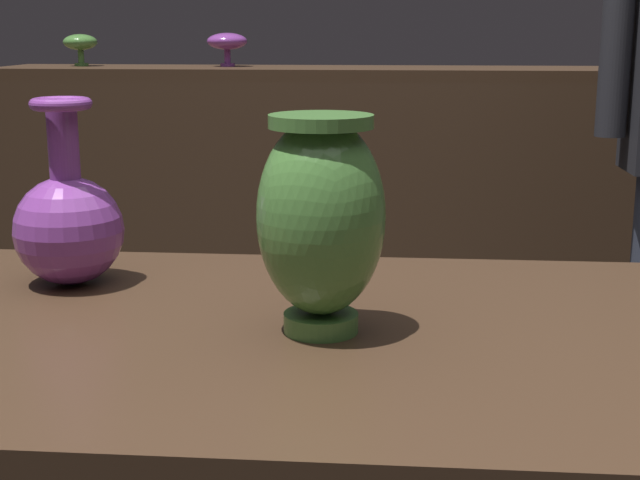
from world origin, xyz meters
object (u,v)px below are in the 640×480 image
object	(u,v)px
vase_centerpiece	(318,217)
shelf_vase_far_left	(80,43)
shelf_vase_left	(227,42)
vase_tall_behind	(68,222)

from	to	relation	value
vase_centerpiece	shelf_vase_far_left	xyz separation A→B (m)	(-1.04, 2.25, 0.14)
vase_centerpiece	shelf_vase_far_left	bearing A→B (deg)	114.72
shelf_vase_far_left	shelf_vase_left	world-z (taller)	shelf_vase_left
vase_centerpiece	vase_tall_behind	size ratio (longest dim) A/B	0.99
vase_centerpiece	shelf_vase_left	bearing A→B (deg)	102.86
vase_centerpiece	shelf_vase_left	world-z (taller)	shelf_vase_left
vase_centerpiece	shelf_vase_far_left	distance (m)	2.48
vase_tall_behind	shelf_vase_far_left	bearing A→B (deg)	108.63
vase_tall_behind	vase_centerpiece	bearing A→B (deg)	-26.21
vase_tall_behind	shelf_vase_left	bearing A→B (deg)	95.01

